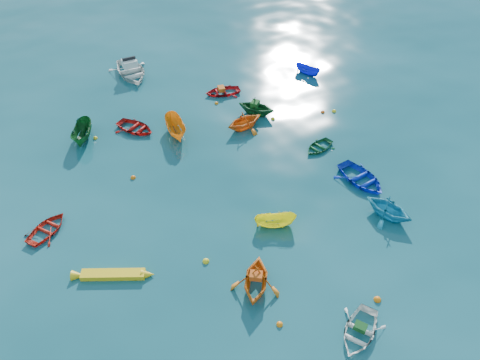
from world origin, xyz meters
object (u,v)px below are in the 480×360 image
motorboat_white (132,75)px  kayak_yellow (114,276)px  dinghy_blue_se (360,181)px  dinghy_white_near (358,334)px

motorboat_white → kayak_yellow: bearing=-108.7°
kayak_yellow → dinghy_blue_se: bearing=-63.5°
dinghy_blue_se → kayak_yellow: bearing=174.3°
kayak_yellow → motorboat_white: 21.74m
dinghy_white_near → dinghy_blue_se: dinghy_blue_se is taller
kayak_yellow → motorboat_white: bearing=6.4°
dinghy_blue_se → kayak_yellow: dinghy_blue_se is taller
dinghy_white_near → kayak_yellow: 12.72m
dinghy_white_near → dinghy_blue_se: bearing=108.5°
dinghy_white_near → kayak_yellow: (-8.94, 9.04, 0.00)m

